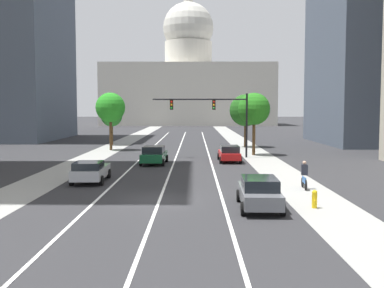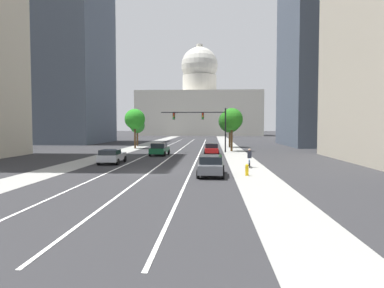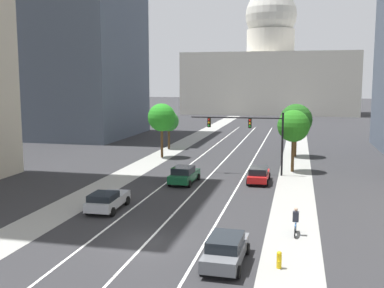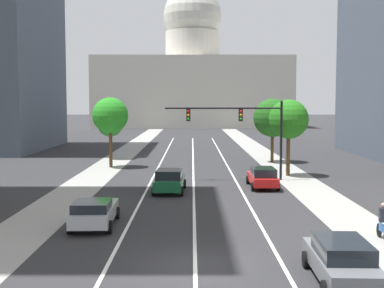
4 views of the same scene
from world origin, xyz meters
name	(u,v)px [view 4 (image 4 of 4)]	position (x,y,z in m)	size (l,w,h in m)	color
ground_plane	(193,156)	(0.00, 40.00, 0.00)	(400.00, 400.00, 0.00)	#2B2B2D
sidewalk_left	(114,161)	(-8.36, 35.00, 0.01)	(3.29, 130.00, 0.01)	gray
sidewalk_right	(272,161)	(8.36, 35.00, 0.01)	(3.29, 130.00, 0.01)	gray
lane_stripe_left	(154,174)	(-3.36, 25.00, 0.01)	(0.16, 90.00, 0.01)	white
lane_stripe_center	(193,174)	(0.00, 25.00, 0.01)	(0.16, 90.00, 0.01)	white
lane_stripe_right	(232,174)	(3.36, 25.00, 0.01)	(0.16, 90.00, 0.01)	white
capitol_building	(192,80)	(0.00, 113.48, 11.97)	(48.60, 22.15, 36.49)	beige
car_red	(262,177)	(5.04, 17.96, 0.79)	(2.00, 4.68, 1.51)	red
car_silver	(94,212)	(-5.03, 6.10, 0.76)	(2.22, 4.74, 1.44)	#B2B5BA
car_green	(169,180)	(-1.68, 16.13, 0.82)	(2.25, 4.76, 1.61)	#14512D
car_gray	(341,260)	(5.04, -2.05, 0.81)	(2.13, 4.80, 1.54)	slate
traffic_signal_mast	(243,123)	(3.94, 21.75, 4.58)	(9.39, 0.39, 6.34)	black
cyclist	(383,222)	(8.52, 3.49, 0.85)	(0.37, 1.70, 1.72)	black
street_tree_near_left	(110,116)	(-7.92, 29.90, 4.95)	(3.43, 3.43, 6.70)	#51381E
street_tree_mid_right	(288,119)	(8.04, 24.15, 4.79)	(3.34, 3.34, 6.49)	#51381E
street_tree_mid_left	(110,124)	(-9.10, 37.24, 3.84)	(2.81, 2.81, 5.28)	#51381E
street_tree_near_right	(272,118)	(8.23, 34.16, 4.62)	(3.99, 3.99, 6.63)	#51381E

